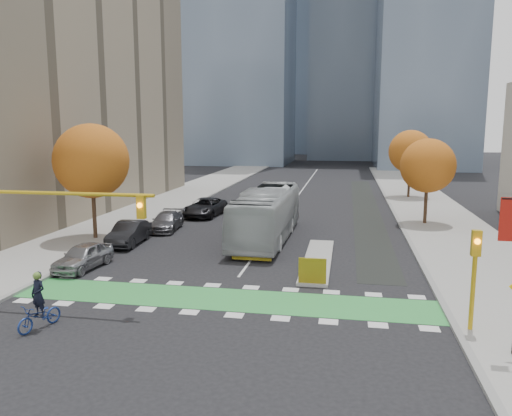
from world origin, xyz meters
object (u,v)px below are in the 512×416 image
at_px(parked_car_a, 83,256).
at_px(parked_car_d, 205,207).
at_px(tree_east_near, 428,166).
at_px(hazard_board, 312,271).
at_px(tree_west, 92,161).
at_px(bus, 267,214).
at_px(traffic_signal_west, 37,216).
at_px(cyclist, 39,310).
at_px(parked_car_b, 129,233).
at_px(traffic_signal_east, 475,265).
at_px(parked_car_c, 166,221).
at_px(tree_east_far, 410,152).

xyz_separation_m(parked_car_a, parked_car_d, (2.05, 17.68, 0.07)).
bearing_deg(tree_east_near, hazard_board, -114.20).
relative_size(tree_west, parked_car_a, 1.91).
bearing_deg(hazard_board, bus, 111.26).
xyz_separation_m(hazard_board, traffic_signal_west, (-11.93, -4.71, 3.23)).
bearing_deg(tree_west, cyclist, -69.42).
bearing_deg(parked_car_b, tree_west, 159.21).
distance_m(tree_east_near, bus, 14.51).
bearing_deg(traffic_signal_east, bus, 125.11).
bearing_deg(traffic_signal_east, tree_east_near, 86.19).
bearing_deg(hazard_board, traffic_signal_east, -35.92).
bearing_deg(parked_car_c, parked_car_d, 74.12).
bearing_deg(parked_car_a, traffic_signal_east, -11.23).
height_order(hazard_board, parked_car_b, parked_car_b).
relative_size(bus, parked_car_b, 2.75).
relative_size(cyclist, parked_car_b, 0.49).
relative_size(parked_car_a, parked_car_d, 0.75).
bearing_deg(parked_car_d, tree_east_near, 2.97).
height_order(cyclist, parked_car_c, cyclist).
relative_size(traffic_signal_east, parked_car_a, 0.95).
distance_m(traffic_signal_west, parked_car_b, 12.06).
bearing_deg(traffic_signal_west, bus, 61.78).
xyz_separation_m(bus, parked_car_b, (-9.05, -3.30, -1.05)).
xyz_separation_m(tree_east_near, parked_car_a, (-21.00, -17.00, -4.13)).
xyz_separation_m(traffic_signal_east, parked_car_c, (-18.67, 16.56, -2.04)).
bearing_deg(tree_east_near, parked_car_d, 177.94).
distance_m(tree_west, parked_car_a, 9.05).
bearing_deg(parked_car_d, parked_car_b, -94.96).
height_order(tree_east_near, bus, tree_east_near).
bearing_deg(parked_car_d, tree_east_far, 43.25).
height_order(tree_west, parked_car_c, tree_west).
relative_size(traffic_signal_west, parked_car_d, 1.48).
relative_size(traffic_signal_east, parked_car_c, 0.85).
bearing_deg(bus, hazard_board, -67.88).
bearing_deg(tree_east_far, tree_west, -133.30).
distance_m(tree_east_far, traffic_signal_east, 38.64).
distance_m(tree_east_near, parked_car_b, 24.03).
xyz_separation_m(bus, parked_car_d, (-7.00, 8.33, -1.04)).
bearing_deg(parked_car_b, parked_car_d, 76.67).
distance_m(tree_east_near, cyclist, 31.40).
bearing_deg(parked_car_d, cyclist, -83.51).
distance_m(parked_car_a, parked_car_d, 17.80).
distance_m(traffic_signal_east, cyclist, 17.12).
height_order(traffic_signal_west, parked_car_d, traffic_signal_west).
xyz_separation_m(tree_west, parked_car_b, (3.00, -0.94, -4.83)).
xyz_separation_m(hazard_board, traffic_signal_east, (6.50, -4.71, 1.93)).
xyz_separation_m(hazard_board, tree_east_near, (8.00, 17.80, 4.06)).
height_order(traffic_signal_west, bus, traffic_signal_west).
relative_size(cyclist, parked_car_c, 0.49).
height_order(tree_east_near, tree_east_far, tree_east_far).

